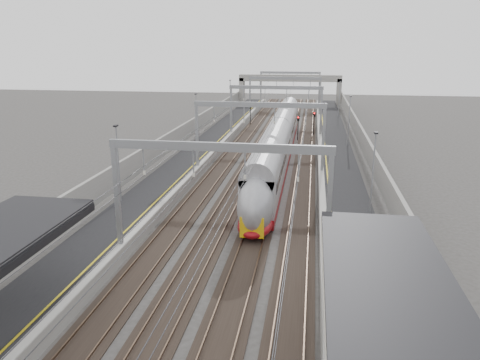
% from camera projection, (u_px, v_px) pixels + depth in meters
% --- Properties ---
extents(platform_left, '(4.00, 120.00, 1.00)m').
position_uv_depth(platform_left, '(189.00, 163.00, 51.30)').
color(platform_left, black).
rests_on(platform_left, ground).
extents(platform_right, '(4.00, 120.00, 1.00)m').
position_uv_depth(platform_right, '(338.00, 168.00, 48.93)').
color(platform_right, black).
rests_on(platform_right, ground).
extents(tracks, '(11.40, 140.00, 0.20)m').
position_uv_depth(tracks, '(262.00, 170.00, 50.24)').
color(tracks, black).
rests_on(tracks, ground).
extents(overhead_line, '(13.00, 140.00, 6.60)m').
position_uv_depth(overhead_line, '(269.00, 105.00, 54.85)').
color(overhead_line, gray).
rests_on(overhead_line, platform_left).
extents(overbridge, '(22.00, 2.20, 6.90)m').
position_uv_depth(overbridge, '(290.00, 82.00, 101.03)').
color(overbridge, gray).
rests_on(overbridge, ground).
extents(wall_left, '(0.30, 120.00, 3.20)m').
position_uv_depth(wall_left, '(161.00, 152.00, 51.47)').
color(wall_left, gray).
rests_on(wall_left, ground).
extents(wall_right, '(0.30, 120.00, 3.20)m').
position_uv_depth(wall_right, '(370.00, 159.00, 48.16)').
color(wall_right, gray).
rests_on(wall_right, ground).
extents(train, '(2.57, 46.75, 4.06)m').
position_uv_depth(train, '(278.00, 148.00, 51.38)').
color(train, maroon).
rests_on(train, ground).
extents(signal_green, '(0.32, 0.32, 3.48)m').
position_uv_depth(signal_green, '(250.00, 111.00, 78.45)').
color(signal_green, black).
rests_on(signal_green, ground).
extents(signal_red_near, '(0.32, 0.32, 3.48)m').
position_uv_depth(signal_red_near, '(298.00, 123.00, 65.67)').
color(signal_red_near, black).
rests_on(signal_red_near, ground).
extents(signal_red_far, '(0.32, 0.32, 3.48)m').
position_uv_depth(signal_red_far, '(314.00, 119.00, 69.67)').
color(signal_red_far, black).
rests_on(signal_red_far, ground).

